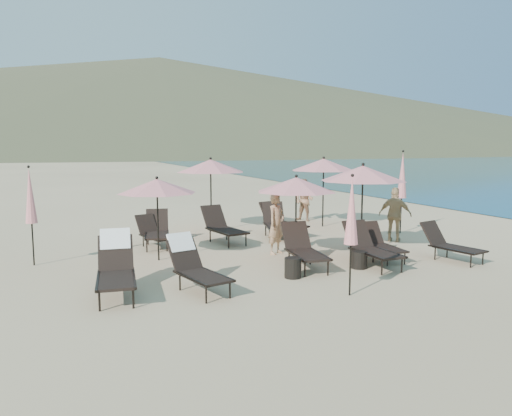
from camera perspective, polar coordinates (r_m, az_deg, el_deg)
name	(u,v)px	position (r m, az deg, el deg)	size (l,w,h in m)	color
ground	(358,269)	(12.06, 11.56, -6.89)	(800.00, 800.00, 0.00)	#D6BA8C
volcanic_headland	(177,106)	(322.70, -9.00, 11.46)	(690.00, 690.00, 55.00)	brown
lounger_0	(116,266)	(10.19, -15.73, -6.37)	(0.94, 1.98, 1.19)	black
lounger_1	(195,265)	(10.17, -7.00, -6.48)	(1.00, 1.82, 1.08)	black
lounger_2	(304,248)	(11.94, 5.48, -4.60)	(0.90, 1.83, 1.01)	black
lounger_3	(371,247)	(12.37, 12.97, -4.32)	(0.69, 1.77, 1.02)	black
lounger_4	(380,243)	(13.18, 14.04, -3.91)	(0.73, 1.59, 0.89)	black
lounger_5	(450,244)	(13.55, 21.29, -3.82)	(0.91, 1.69, 0.92)	black
lounger_6	(154,233)	(14.57, -11.56, -2.79)	(0.95, 1.62, 0.87)	black
lounger_7	(157,230)	(14.67, -11.24, -2.49)	(1.01, 1.83, 0.99)	black
lounger_8	(223,226)	(14.94, -3.81, -2.09)	(0.99, 1.91, 1.05)	black
lounger_9	(276,222)	(15.76, 2.29, -1.59)	(1.15, 1.94, 1.05)	black
lounger_10	(282,221)	(16.05, 2.96, -1.44)	(1.06, 1.91, 1.04)	black
umbrella_open_0	(157,186)	(12.68, -11.25, 2.47)	(1.98, 1.98, 2.14)	black
umbrella_open_1	(296,185)	(12.45, 4.62, 2.67)	(2.03, 2.03, 2.18)	black
umbrella_open_2	(363,173)	(13.51, 12.12, 3.88)	(2.27, 2.27, 2.44)	black
umbrella_open_3	(211,166)	(16.69, -5.21, 4.82)	(2.32, 2.32, 2.50)	black
umbrella_open_4	(324,165)	(17.79, 7.73, 4.93)	(2.32, 2.32, 2.49)	black
umbrella_closed_0	(352,211)	(9.70, 10.87, -0.39)	(0.28, 0.28, 2.38)	black
umbrella_closed_1	(402,176)	(17.02, 16.38, 3.57)	(0.32, 0.32, 2.74)	black
umbrella_closed_2	(30,196)	(13.09, -24.40, 1.23)	(0.28, 0.28, 2.43)	black
side_table_0	(293,268)	(11.09, 4.24, -6.83)	(0.37, 0.37, 0.45)	black
side_table_1	(359,260)	(12.14, 11.70, -5.81)	(0.38, 0.38, 0.41)	black
beachgoer_a	(276,224)	(13.34, 2.35, -1.78)	(0.60, 0.39, 1.64)	tan
beachgoer_b	(304,200)	(19.11, 5.53, 0.91)	(0.78, 0.61, 1.61)	#A87956
beachgoer_c	(395,215)	(15.55, 15.61, -0.74)	(0.96, 0.40, 1.64)	tan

